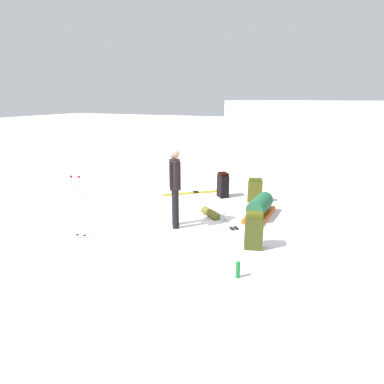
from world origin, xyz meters
name	(u,v)px	position (x,y,z in m)	size (l,w,h in m)	color
ground_plane	(192,222)	(0.00, 0.00, 0.00)	(80.00, 80.00, 0.00)	white
distant_snow_ridge	(309,114)	(0.17, 26.45, 1.20)	(14.89, 5.00, 2.39)	white
skier_standing	(175,184)	(-0.23, -0.37, 0.95)	(0.36, 0.50, 1.70)	black
ski_pair_near	(234,229)	(0.99, -0.05, 0.01)	(1.27, 1.50, 0.05)	silver
ski_pair_far	(196,193)	(-0.83, 2.15, 0.01)	(1.63, 1.35, 0.05)	#B59C1A
backpack_large_dark	(255,190)	(0.93, 2.02, 0.31)	(0.41, 0.29, 0.64)	#484C17
backpack_bright	(223,185)	(0.01, 2.11, 0.34)	(0.40, 0.40, 0.69)	black
backpack_small_spare	(254,231)	(1.56, -0.73, 0.34)	(0.38, 0.33, 0.69)	#3D4518
ski_poles_planted_near	(78,204)	(-1.67, -1.67, 0.71)	(0.22, 0.11, 1.27)	#ADC1C8
gear_sled	(260,207)	(1.30, 0.96, 0.22)	(0.52, 1.32, 0.49)	#E6510F
sleeping_mat_rolled	(210,213)	(0.26, 0.48, 0.09)	(0.18, 0.18, 0.55)	brown
thermos_bottle	(238,270)	(1.59, -1.85, 0.13)	(0.07, 0.07, 0.26)	#15722C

